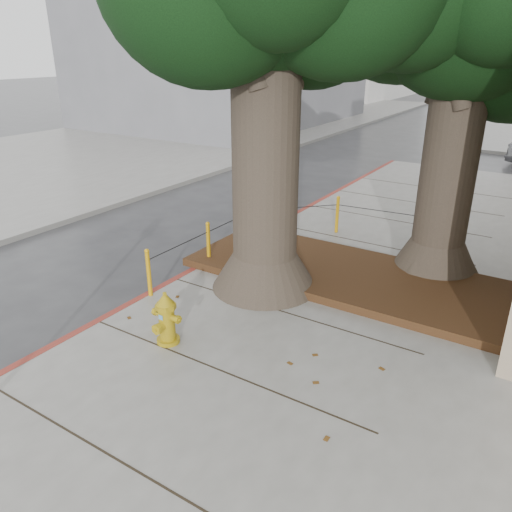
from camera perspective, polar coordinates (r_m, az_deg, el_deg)
The scene contains 10 objects.
ground at distance 7.84m, azimuth -7.79°, elevation -12.28°, with size 140.00×140.00×0.00m, color #28282B.
sidewalk_opposite at distance 23.94m, azimuth -18.39°, elevation 11.06°, with size 14.00×60.00×0.15m, color slate.
curb_red at distance 10.59m, azimuth -7.44°, elevation -1.98°, with size 0.14×26.00×0.16m, color maroon.
planter_bed at distance 10.25m, azimuth 10.27°, elevation -2.09°, with size 6.40×2.60×0.16m, color black.
building_far_grey at distance 33.05m, azimuth -3.39°, elevation 25.39°, with size 12.00×16.00×12.00m, color slate.
building_far_white at distance 54.24m, azimuth 10.58°, elevation 25.64°, with size 12.00×18.00×15.00m, color silver.
tree_far at distance 10.26m, azimuth 25.61°, elevation 23.82°, with size 4.50×3.80×7.17m.
bollard_ring at distance 11.19m, azimuth 3.06°, elevation 2.82°, with size 3.79×5.39×0.95m.
fire_hydrant at distance 7.94m, azimuth -10.21°, elevation -7.04°, with size 0.46×0.40×0.88m.
car_dark at distance 28.93m, azimuth -3.90°, elevation 15.06°, with size 1.71×4.21×1.22m, color black.
Camera 1 is at (4.31, -4.78, 4.48)m, focal length 35.00 mm.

